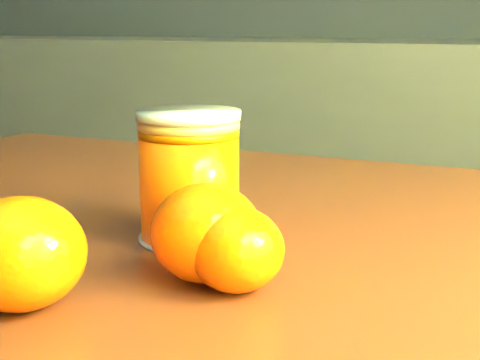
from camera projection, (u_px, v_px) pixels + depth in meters
The scene contains 5 objects.
kitchen_counter at pixel (135, 190), 2.01m from camera, with size 3.15×0.60×0.90m, color #535358.
juice_glass at pixel (190, 177), 0.49m from camera, with size 0.08×0.08×0.10m.
orange_front at pixel (206, 233), 0.42m from camera, with size 0.07×0.07×0.06m, color #FF5D05.
orange_back at pixel (236, 249), 0.40m from camera, with size 0.06×0.06×0.05m, color #FF5D05.
orange_extra at pixel (21, 253), 0.37m from camera, with size 0.07×0.07×0.06m, color #FF5D05.
Camera 1 is at (1.21, -0.12, 0.93)m, focal length 50.00 mm.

